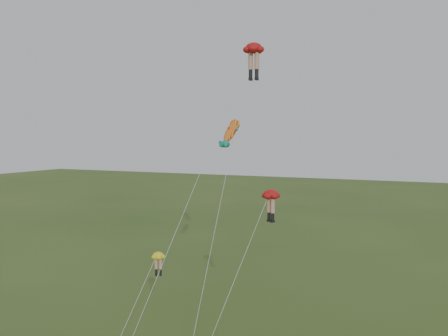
% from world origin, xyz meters
% --- Properties ---
extents(legs_kite_red_high, '(5.53, 13.25, 22.85)m').
position_xyz_m(legs_kite_red_high, '(1.40, 9.91, 21.97)').
color(legs_kite_red_high, '#B01212').
rests_on(legs_kite_red_high, ground).
extents(legs_kite_red_mid, '(4.20, 6.24, 11.94)m').
position_xyz_m(legs_kite_red_mid, '(5.07, 3.75, 11.22)').
color(legs_kite_red_mid, '#B01212').
rests_on(legs_kite_red_mid, ground).
extents(legs_kite_yellow, '(2.29, 4.94, 7.38)m').
position_xyz_m(legs_kite_yellow, '(-2.55, 1.81, 6.73)').
color(legs_kite_yellow, yellow).
rests_on(legs_kite_yellow, ground).
extents(fish_kite, '(2.90, 13.76, 17.11)m').
position_xyz_m(fish_kite, '(-0.89, 10.84, 15.76)').
color(fish_kite, '#FAA71F').
rests_on(fish_kite, ground).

